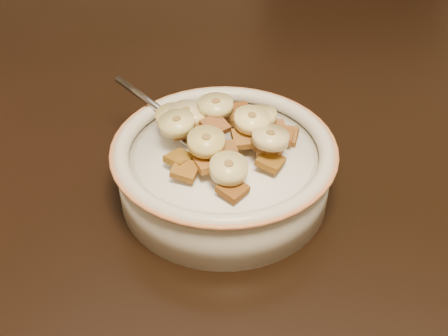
% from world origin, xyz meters
% --- Properties ---
extents(table, '(1.43, 0.94, 0.04)m').
position_xyz_m(table, '(0.00, 0.00, 0.73)').
color(table, black).
rests_on(table, floor).
extents(chair, '(0.62, 0.62, 1.06)m').
position_xyz_m(chair, '(-0.01, 0.59, 0.53)').
color(chair, black).
rests_on(chair, floor).
extents(cereal_bowl, '(0.19, 0.19, 0.05)m').
position_xyz_m(cereal_bowl, '(-0.17, -0.12, 0.77)').
color(cereal_bowl, beige).
rests_on(cereal_bowl, table).
extents(milk, '(0.16, 0.16, 0.00)m').
position_xyz_m(milk, '(-0.17, -0.12, 0.80)').
color(milk, white).
rests_on(milk, cereal_bowl).
extents(spoon, '(0.06, 0.05, 0.01)m').
position_xyz_m(spoon, '(-0.19, -0.11, 0.80)').
color(spoon, '#98989E').
rests_on(spoon, cereal_bowl).
extents(cereal_square_0, '(0.03, 0.03, 0.01)m').
position_xyz_m(cereal_square_0, '(-0.18, -0.12, 0.81)').
color(cereal_square_0, brown).
rests_on(cereal_square_0, milk).
extents(cereal_square_1, '(0.03, 0.03, 0.01)m').
position_xyz_m(cereal_square_1, '(-0.16, -0.14, 0.81)').
color(cereal_square_1, brown).
rests_on(cereal_square_1, milk).
extents(cereal_square_2, '(0.03, 0.03, 0.01)m').
position_xyz_m(cereal_square_2, '(-0.17, -0.06, 0.80)').
color(cereal_square_2, brown).
rests_on(cereal_square_2, milk).
extents(cereal_square_3, '(0.02, 0.02, 0.01)m').
position_xyz_m(cereal_square_3, '(-0.14, -0.12, 0.81)').
color(cereal_square_3, brown).
rests_on(cereal_square_3, milk).
extents(cereal_square_4, '(0.03, 0.03, 0.01)m').
position_xyz_m(cereal_square_4, '(-0.13, -0.09, 0.80)').
color(cereal_square_4, '#9C6137').
rests_on(cereal_square_4, milk).
extents(cereal_square_5, '(0.02, 0.02, 0.01)m').
position_xyz_m(cereal_square_5, '(-0.18, -0.09, 0.81)').
color(cereal_square_5, brown).
rests_on(cereal_square_5, milk).
extents(cereal_square_6, '(0.03, 0.03, 0.01)m').
position_xyz_m(cereal_square_6, '(-0.15, -0.18, 0.80)').
color(cereal_square_6, brown).
rests_on(cereal_square_6, milk).
extents(cereal_square_7, '(0.02, 0.02, 0.01)m').
position_xyz_m(cereal_square_7, '(-0.19, -0.16, 0.81)').
color(cereal_square_7, brown).
rests_on(cereal_square_7, milk).
extents(cereal_square_8, '(0.02, 0.02, 0.01)m').
position_xyz_m(cereal_square_8, '(-0.14, -0.08, 0.80)').
color(cereal_square_8, brown).
rests_on(cereal_square_8, milk).
extents(cereal_square_9, '(0.03, 0.03, 0.01)m').
position_xyz_m(cereal_square_9, '(-0.18, -0.16, 0.81)').
color(cereal_square_9, brown).
rests_on(cereal_square_9, milk).
extents(cereal_square_10, '(0.03, 0.03, 0.01)m').
position_xyz_m(cereal_square_10, '(-0.19, -0.09, 0.81)').
color(cereal_square_10, '#9A5A23').
rests_on(cereal_square_10, milk).
extents(cereal_square_11, '(0.03, 0.03, 0.01)m').
position_xyz_m(cereal_square_11, '(-0.18, -0.12, 0.82)').
color(cereal_square_11, brown).
rests_on(cereal_square_11, milk).
extents(cereal_square_12, '(0.03, 0.03, 0.01)m').
position_xyz_m(cereal_square_12, '(-0.13, -0.14, 0.81)').
color(cereal_square_12, '#8D6018').
rests_on(cereal_square_12, milk).
extents(cereal_square_13, '(0.03, 0.03, 0.01)m').
position_xyz_m(cereal_square_13, '(-0.19, -0.07, 0.80)').
color(cereal_square_13, brown).
rests_on(cereal_square_13, milk).
extents(cereal_square_14, '(0.03, 0.03, 0.01)m').
position_xyz_m(cereal_square_14, '(-0.21, -0.11, 0.81)').
color(cereal_square_14, brown).
rests_on(cereal_square_14, milk).
extents(cereal_square_15, '(0.03, 0.03, 0.01)m').
position_xyz_m(cereal_square_15, '(-0.14, -0.09, 0.81)').
color(cereal_square_15, brown).
rests_on(cereal_square_15, milk).
extents(cereal_square_16, '(0.03, 0.03, 0.01)m').
position_xyz_m(cereal_square_16, '(-0.20, -0.09, 0.81)').
color(cereal_square_16, brown).
rests_on(cereal_square_16, milk).
extents(cereal_square_17, '(0.02, 0.02, 0.01)m').
position_xyz_m(cereal_square_17, '(-0.12, -0.10, 0.80)').
color(cereal_square_17, brown).
rests_on(cereal_square_17, milk).
extents(cereal_square_18, '(0.03, 0.03, 0.01)m').
position_xyz_m(cereal_square_18, '(-0.15, -0.10, 0.81)').
color(cereal_square_18, brown).
rests_on(cereal_square_18, milk).
extents(cereal_square_19, '(0.02, 0.02, 0.01)m').
position_xyz_m(cereal_square_19, '(-0.12, -0.10, 0.80)').
color(cereal_square_19, brown).
rests_on(cereal_square_19, milk).
extents(cereal_square_20, '(0.03, 0.03, 0.01)m').
position_xyz_m(cereal_square_20, '(-0.17, -0.08, 0.80)').
color(cereal_square_20, brown).
rests_on(cereal_square_20, milk).
extents(cereal_square_21, '(0.03, 0.03, 0.01)m').
position_xyz_m(cereal_square_21, '(-0.15, -0.12, 0.81)').
color(cereal_square_21, '#965C18').
rests_on(cereal_square_21, milk).
extents(cereal_square_22, '(0.02, 0.02, 0.01)m').
position_xyz_m(cereal_square_22, '(-0.13, -0.12, 0.81)').
color(cereal_square_22, brown).
rests_on(cereal_square_22, milk).
extents(cereal_square_23, '(0.03, 0.03, 0.01)m').
position_xyz_m(cereal_square_23, '(-0.13, -0.12, 0.81)').
color(cereal_square_23, brown).
rests_on(cereal_square_23, milk).
extents(cereal_square_24, '(0.03, 0.03, 0.01)m').
position_xyz_m(cereal_square_24, '(-0.20, -0.15, 0.81)').
color(cereal_square_24, brown).
rests_on(cereal_square_24, milk).
extents(cereal_square_25, '(0.02, 0.02, 0.01)m').
position_xyz_m(cereal_square_25, '(-0.18, -0.14, 0.81)').
color(cereal_square_25, brown).
rests_on(cereal_square_25, milk).
extents(cereal_square_26, '(0.02, 0.02, 0.01)m').
position_xyz_m(cereal_square_26, '(-0.18, -0.11, 0.81)').
color(cereal_square_26, '#995F2A').
rests_on(cereal_square_26, milk).
extents(banana_slice_0, '(0.04, 0.04, 0.01)m').
position_xyz_m(banana_slice_0, '(-0.16, -0.17, 0.82)').
color(banana_slice_0, beige).
rests_on(banana_slice_0, milk).
extents(banana_slice_1, '(0.04, 0.04, 0.01)m').
position_xyz_m(banana_slice_1, '(-0.15, -0.11, 0.83)').
color(banana_slice_1, '#F3E08E').
rests_on(banana_slice_1, milk).
extents(banana_slice_2, '(0.04, 0.04, 0.01)m').
position_xyz_m(banana_slice_2, '(-0.21, -0.12, 0.82)').
color(banana_slice_2, '#D9CE7B').
rests_on(banana_slice_2, milk).
extents(banana_slice_3, '(0.04, 0.04, 0.01)m').
position_xyz_m(banana_slice_3, '(-0.14, -0.09, 0.82)').
color(banana_slice_3, '#E5D982').
rests_on(banana_slice_3, milk).
extents(banana_slice_4, '(0.03, 0.03, 0.01)m').
position_xyz_m(banana_slice_4, '(-0.21, -0.10, 0.82)').
color(banana_slice_4, beige).
rests_on(banana_slice_4, milk).
extents(banana_slice_5, '(0.04, 0.04, 0.01)m').
position_xyz_m(banana_slice_5, '(-0.13, -0.13, 0.82)').
color(banana_slice_5, '#F7E3A4').
rests_on(banana_slice_5, milk).
extents(banana_slice_6, '(0.03, 0.03, 0.01)m').
position_xyz_m(banana_slice_6, '(-0.18, -0.15, 0.82)').
color(banana_slice_6, '#E8C676').
rests_on(banana_slice_6, milk).
extents(banana_slice_7, '(0.03, 0.03, 0.01)m').
position_xyz_m(banana_slice_7, '(-0.22, -0.10, 0.82)').
color(banana_slice_7, tan).
rests_on(banana_slice_7, milk).
extents(banana_slice_8, '(0.04, 0.04, 0.01)m').
position_xyz_m(banana_slice_8, '(-0.18, -0.10, 0.83)').
color(banana_slice_8, '#C9B483').
rests_on(banana_slice_8, milk).
extents(banana_slice_9, '(0.03, 0.04, 0.01)m').
position_xyz_m(banana_slice_9, '(-0.20, -0.10, 0.82)').
color(banana_slice_9, '#FFDE96').
rests_on(banana_slice_9, milk).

